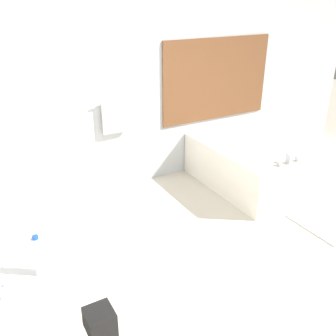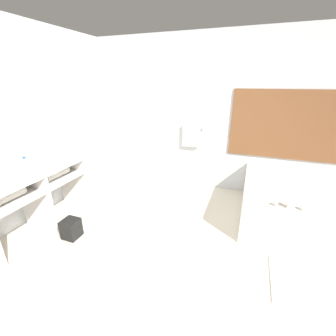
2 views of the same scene
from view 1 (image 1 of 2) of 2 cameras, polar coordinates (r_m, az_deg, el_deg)
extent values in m
plane|color=beige|center=(3.59, 11.28, -16.14)|extent=(16.00, 16.00, 0.00)
cube|color=silver|center=(4.71, -5.30, 12.85)|extent=(7.40, 0.06, 2.70)
cube|color=brown|center=(5.30, 7.49, 13.25)|extent=(1.70, 0.02, 1.10)
cylinder|color=silver|center=(4.58, -8.29, 9.77)|extent=(0.50, 0.02, 0.02)
cube|color=beige|center=(4.62, -8.11, 7.71)|extent=(0.32, 0.04, 0.40)
cube|color=white|center=(2.52, -24.16, -14.11)|extent=(0.59, 1.47, 0.05)
cube|color=white|center=(2.66, -23.25, -18.00)|extent=(0.56, 1.40, 0.02)
cube|color=white|center=(2.80, -22.51, -21.08)|extent=(0.55, 0.04, 0.82)
cylinder|color=beige|center=(2.34, -21.06, -22.12)|extent=(0.13, 0.40, 0.13)
cylinder|color=beige|center=(2.91, -23.69, -12.09)|extent=(0.13, 0.40, 0.13)
cube|color=silver|center=(5.05, 12.01, 0.48)|extent=(1.00, 1.54, 0.57)
ellipsoid|color=white|center=(4.99, 12.14, 1.88)|extent=(0.72, 1.11, 0.30)
cube|color=silver|center=(4.48, 17.93, 1.37)|extent=(0.04, 0.07, 0.12)
sphere|color=silver|center=(4.40, 16.62, 0.66)|extent=(0.06, 0.06, 0.06)
sphere|color=silver|center=(4.59, 19.09, 1.36)|extent=(0.06, 0.06, 0.06)
cylinder|color=silver|center=(2.03, -24.09, -20.08)|extent=(0.06, 0.06, 0.22)
cylinder|color=silver|center=(2.30, -19.12, -12.59)|extent=(0.06, 0.06, 0.24)
cylinder|color=#1E4CA8|center=(2.23, -19.59, -9.94)|extent=(0.03, 0.03, 0.02)
cylinder|color=white|center=(2.19, -23.17, -17.41)|extent=(0.05, 0.05, 0.13)
cylinder|color=silver|center=(2.14, -23.54, -15.83)|extent=(0.02, 0.02, 0.03)
cube|color=black|center=(3.03, -10.29, -22.37)|extent=(0.20, 0.20, 0.25)
cube|color=white|center=(4.55, 22.45, -7.90)|extent=(0.46, 0.68, 0.02)
camera|label=2|loc=(2.63, 56.88, 4.91)|focal=24.00mm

